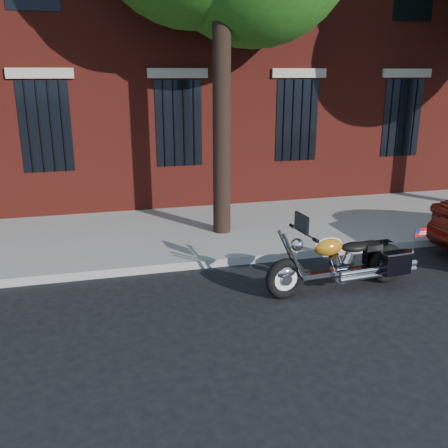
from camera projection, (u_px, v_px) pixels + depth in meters
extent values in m
plane|color=black|center=(237.00, 297.00, 7.77)|extent=(120.00, 120.00, 0.00)
cube|color=gray|center=(216.00, 262.00, 9.03)|extent=(40.00, 0.16, 0.15)
cube|color=gray|center=(195.00, 231.00, 10.77)|extent=(40.00, 3.60, 0.15)
cube|color=black|center=(178.00, 123.00, 11.87)|extent=(1.10, 0.14, 2.00)
cube|color=#B2A893|center=(177.00, 73.00, 11.50)|extent=(1.40, 0.20, 0.22)
cylinder|color=black|center=(179.00, 124.00, 11.79)|extent=(0.04, 0.04, 2.00)
cylinder|color=black|center=(222.00, 118.00, 9.85)|extent=(0.36, 0.36, 5.00)
torus|color=black|center=(285.00, 279.00, 7.64)|extent=(0.67, 0.20, 0.66)
torus|color=black|center=(387.00, 264.00, 8.23)|extent=(0.67, 0.20, 0.66)
cylinder|color=white|center=(285.00, 279.00, 7.64)|extent=(0.50, 0.10, 0.49)
cylinder|color=white|center=(387.00, 264.00, 8.23)|extent=(0.50, 0.10, 0.49)
ellipsoid|color=white|center=(285.00, 273.00, 7.61)|extent=(0.36, 0.15, 0.19)
ellipsoid|color=orange|center=(388.00, 257.00, 8.20)|extent=(0.36, 0.17, 0.19)
cube|color=white|center=(338.00, 272.00, 7.94)|extent=(1.48, 0.22, 0.08)
cylinder|color=white|center=(341.00, 273.00, 7.96)|extent=(0.33, 0.20, 0.32)
cylinder|color=white|center=(374.00, 272.00, 7.96)|extent=(1.23, 0.19, 0.09)
ellipsoid|color=orange|center=(328.00, 247.00, 7.74)|extent=(0.51, 0.32, 0.28)
ellipsoid|color=black|center=(355.00, 247.00, 7.91)|extent=(0.50, 0.32, 0.15)
cube|color=black|center=(377.00, 253.00, 8.42)|extent=(0.48, 0.20, 0.37)
cube|color=black|center=(397.00, 263.00, 7.96)|extent=(0.48, 0.20, 0.37)
cylinder|color=white|center=(303.00, 233.00, 7.52)|extent=(0.10, 0.77, 0.04)
sphere|color=white|center=(297.00, 245.00, 7.54)|extent=(0.21, 0.21, 0.20)
cube|color=black|center=(302.00, 223.00, 7.46)|extent=(0.07, 0.40, 0.28)
cube|color=red|center=(420.00, 232.00, 7.90)|extent=(0.22, 0.03, 0.14)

